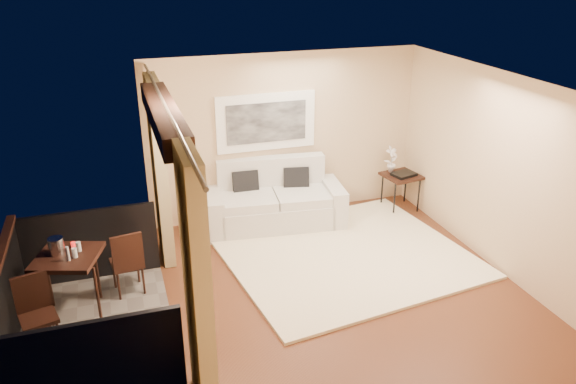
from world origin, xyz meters
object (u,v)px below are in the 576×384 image
balcony_chair_far (127,259)px  ice_bucket (56,246)px  side_table (401,178)px  balcony_chair_near (35,307)px  bistro_table (68,261)px  sofa (274,203)px  orchid (392,159)px

balcony_chair_far → ice_bucket: ice_bucket is taller
side_table → balcony_chair_near: (-5.64, -2.06, -0.07)m
bistro_table → balcony_chair_near: (-0.36, -0.48, -0.25)m
balcony_chair_far → balcony_chair_near: bearing=27.2°
bistro_table → balcony_chair_near: size_ratio=1.02×
sofa → orchid: size_ratio=4.94×
balcony_chair_near → ice_bucket: (0.26, 0.56, 0.43)m
balcony_chair_far → side_table: bearing=-172.4°
balcony_chair_near → ice_bucket: size_ratio=4.36×
side_table → bistro_table: bearing=-163.4°
orchid → balcony_chair_near: (-5.52, -2.24, -0.35)m
side_table → balcony_chair_far: size_ratio=0.73×
bistro_table → sofa: bearing=28.8°
bistro_table → balcony_chair_far: size_ratio=0.99×
orchid → balcony_chair_near: orchid is taller
balcony_chair_near → sofa: bearing=17.1°
side_table → orchid: size_ratio=1.41×
ice_bucket → side_table: bearing=15.5°
orchid → bistro_table: orchid is taller
sofa → bistro_table: 3.49m
bistro_table → ice_bucket: ice_bucket is taller
sofa → ice_bucket: (-3.14, -1.59, 0.56)m
orchid → balcony_chair_far: size_ratio=0.51×
sofa → ice_bucket: bearing=-146.7°
side_table → balcony_chair_far: 4.79m
side_table → orchid: (-0.12, 0.18, 0.29)m
sofa → side_table: size_ratio=3.49×
sofa → bistro_table: size_ratio=2.57×
orchid → sofa: bearing=-177.8°
orchid → ice_bucket: (-5.27, -1.67, 0.07)m
ice_bucket → sofa: bearing=26.9°
sofa → ice_bucket: 3.56m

